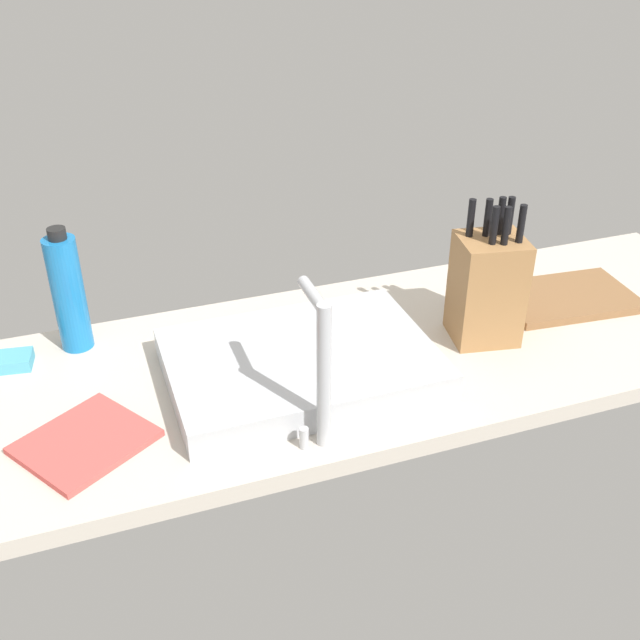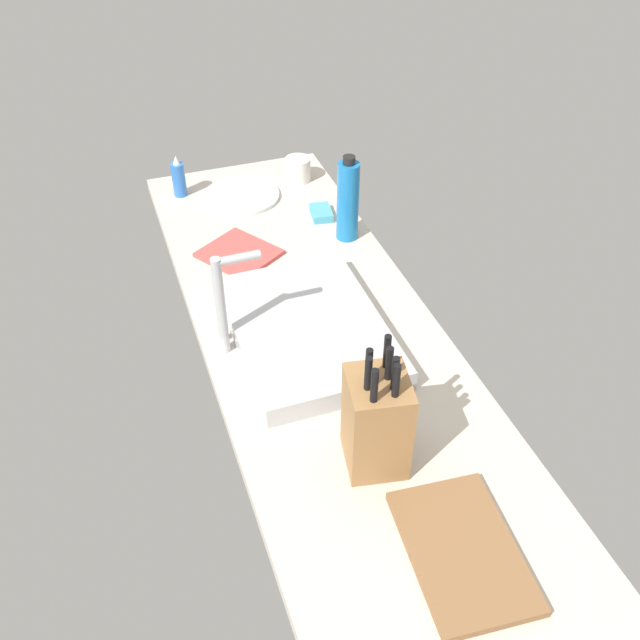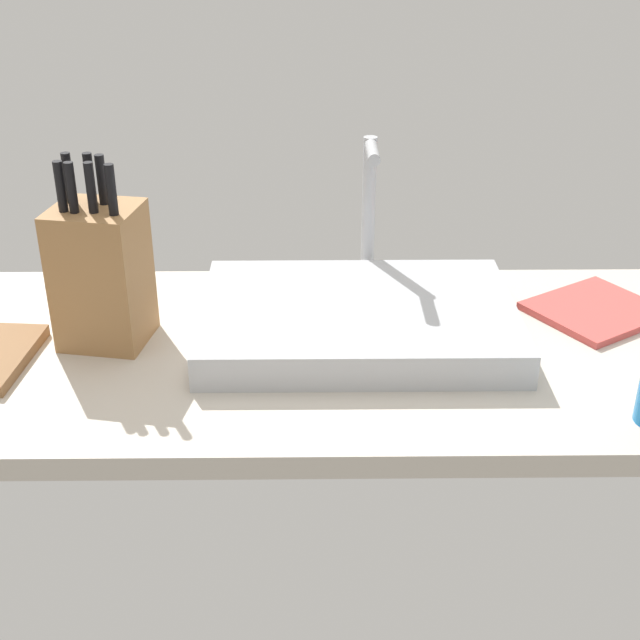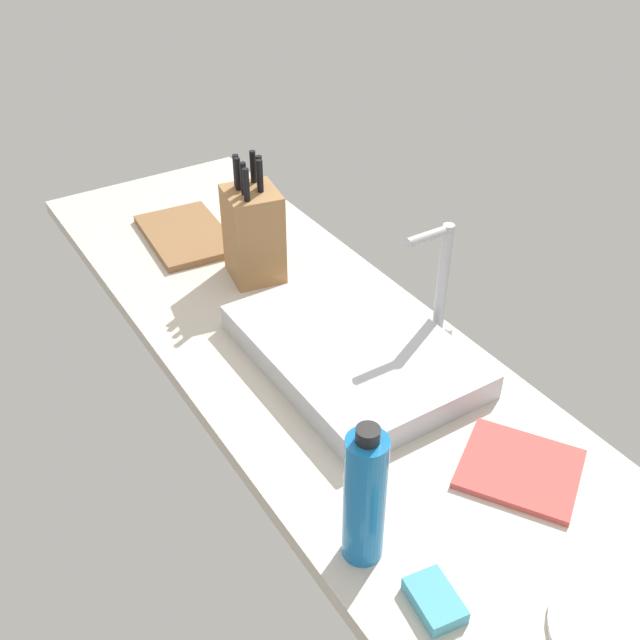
% 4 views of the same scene
% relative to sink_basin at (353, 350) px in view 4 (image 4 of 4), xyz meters
% --- Properties ---
extents(countertop_slab, '(1.99, 0.58, 0.04)m').
position_rel_sink_basin_xyz_m(countertop_slab, '(-0.06, -0.04, -0.04)').
color(countertop_slab, beige).
rests_on(countertop_slab, ground).
extents(sink_basin, '(0.50, 0.35, 0.05)m').
position_rel_sink_basin_xyz_m(sink_basin, '(0.00, 0.00, 0.00)').
color(sink_basin, '#B7BABF').
rests_on(sink_basin, countertop_slab).
extents(faucet, '(0.06, 0.11, 0.27)m').
position_rel_sink_basin_xyz_m(faucet, '(0.03, 0.19, 0.13)').
color(faucet, '#B7BABF').
rests_on(faucet, countertop_slab).
extents(knife_block, '(0.15, 0.14, 0.30)m').
position_rel_sink_basin_xyz_m(knife_block, '(-0.40, -0.01, 0.09)').
color(knife_block, '#9E7042').
rests_on(knife_block, countertop_slab).
extents(cutting_board, '(0.31, 0.22, 0.02)m').
position_rel_sink_basin_xyz_m(cutting_board, '(-0.65, -0.08, -0.02)').
color(cutting_board, brown).
rests_on(cutting_board, countertop_slab).
extents(water_bottle, '(0.06, 0.06, 0.26)m').
position_rel_sink_basin_xyz_m(water_bottle, '(0.39, -0.25, 0.09)').
color(water_bottle, '#1970B7').
rests_on(water_bottle, countertop_slab).
extents(dinner_plate, '(0.24, 0.24, 0.01)m').
position_rel_sink_basin_xyz_m(dinner_plate, '(0.72, -0.02, -0.02)').
color(dinner_plate, silver).
rests_on(dinner_plate, countertop_slab).
extents(dish_towel, '(0.26, 0.25, 0.01)m').
position_rel_sink_basin_xyz_m(dish_towel, '(0.41, 0.07, -0.02)').
color(dish_towel, '#CC4C47').
rests_on(dish_towel, countertop_slab).
extents(dish_sponge, '(0.10, 0.07, 0.02)m').
position_rel_sink_basin_xyz_m(dish_sponge, '(0.53, -0.22, -0.02)').
color(dish_sponge, '#4CA3BC').
rests_on(dish_sponge, countertop_slab).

